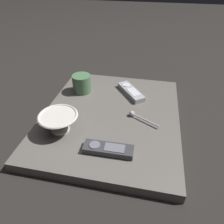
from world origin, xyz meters
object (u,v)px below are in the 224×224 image
at_px(tv_remote_near, 131,92).
at_px(tv_remote_far, 108,149).
at_px(coffee_mug, 82,84).
at_px(teaspoon, 135,115).
at_px(cereal_bowl, 59,122).

relative_size(tv_remote_near, tv_remote_far, 1.03).
height_order(tv_remote_near, tv_remote_far, same).
bearing_deg(coffee_mug, teaspoon, -119.47).
bearing_deg(coffee_mug, cereal_bowl, -178.57).
xyz_separation_m(coffee_mug, tv_remote_far, (-0.36, -0.21, -0.03)).
height_order(cereal_bowl, coffee_mug, coffee_mug).
distance_m(cereal_bowl, tv_remote_far, 0.21).
height_order(teaspoon, tv_remote_near, tv_remote_near).
bearing_deg(coffee_mug, tv_remote_near, -84.28).
height_order(cereal_bowl, tv_remote_near, cereal_bowl).
bearing_deg(tv_remote_far, teaspoon, -18.82).
xyz_separation_m(teaspoon, tv_remote_far, (-0.20, 0.07, 0.00)).
relative_size(coffee_mug, teaspoon, 0.69).
relative_size(cereal_bowl, coffee_mug, 1.67).
xyz_separation_m(cereal_bowl, teaspoon, (0.13, -0.27, -0.03)).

